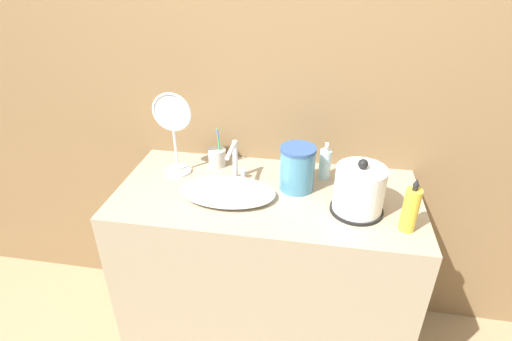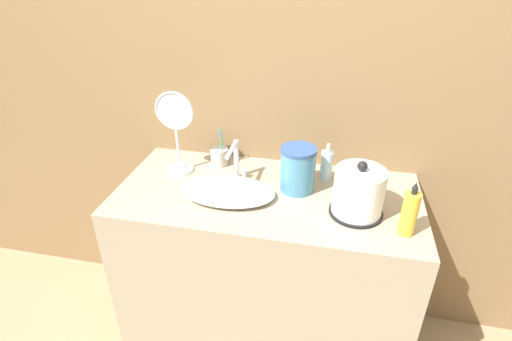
% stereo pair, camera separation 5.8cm
% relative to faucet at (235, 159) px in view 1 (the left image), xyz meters
% --- Properties ---
extents(wall_back, '(6.00, 0.04, 2.60)m').
position_rel_faucet_xyz_m(wall_back, '(0.15, 0.24, 0.33)').
color(wall_back, olive).
rests_on(wall_back, ground_plane).
extents(vanity_counter, '(1.25, 0.59, 0.87)m').
position_rel_faucet_xyz_m(vanity_counter, '(0.15, -0.08, -0.54)').
color(vanity_counter, gray).
rests_on(vanity_counter, ground_plane).
extents(sink_basin, '(0.39, 0.24, 0.05)m').
position_rel_faucet_xyz_m(sink_basin, '(-0.01, -0.13, -0.08)').
color(sink_basin, white).
rests_on(sink_basin, vanity_counter).
extents(faucet, '(0.06, 0.15, 0.18)m').
position_rel_faucet_xyz_m(faucet, '(0.00, 0.00, 0.00)').
color(faucet, silver).
rests_on(faucet, vanity_counter).
extents(electric_kettle, '(0.20, 0.20, 0.22)m').
position_rel_faucet_xyz_m(electric_kettle, '(0.50, -0.15, -0.01)').
color(electric_kettle, black).
rests_on(electric_kettle, vanity_counter).
extents(toothbrush_cup, '(0.08, 0.08, 0.19)m').
position_rel_faucet_xyz_m(toothbrush_cup, '(-0.11, 0.12, -0.06)').
color(toothbrush_cup, '#B7B2A8').
rests_on(toothbrush_cup, vanity_counter).
extents(lotion_bottle, '(0.05, 0.05, 0.17)m').
position_rel_faucet_xyz_m(lotion_bottle, '(0.38, 0.09, -0.03)').
color(lotion_bottle, silver).
rests_on(lotion_bottle, vanity_counter).
extents(shampoo_bottle, '(0.06, 0.06, 0.21)m').
position_rel_faucet_xyz_m(shampoo_bottle, '(0.68, -0.23, -0.01)').
color(shampoo_bottle, gold).
rests_on(shampoo_bottle, vanity_counter).
extents(vanity_mirror, '(0.17, 0.12, 0.37)m').
position_rel_faucet_xyz_m(vanity_mirror, '(-0.27, 0.03, 0.11)').
color(vanity_mirror, silver).
rests_on(vanity_mirror, vanity_counter).
extents(water_pitcher, '(0.15, 0.15, 0.19)m').
position_rel_faucet_xyz_m(water_pitcher, '(0.26, -0.02, -0.01)').
color(water_pitcher, teal).
rests_on(water_pitcher, vanity_counter).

